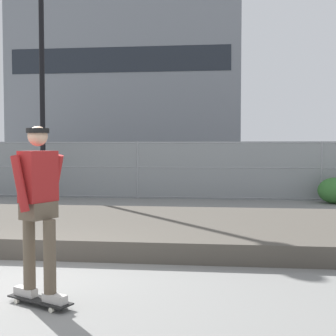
% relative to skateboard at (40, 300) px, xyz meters
% --- Properties ---
extents(gravel_berm, '(12.31, 3.96, 0.32)m').
position_rel_skateboard_xyz_m(gravel_berm, '(-0.76, 3.81, 0.10)').
color(gravel_berm, '#4C473F').
rests_on(gravel_berm, ground_plane).
extents(skateboard, '(0.81, 0.52, 0.07)m').
position_rel_skateboard_xyz_m(skateboard, '(0.00, 0.00, 0.00)').
color(skateboard, black).
rests_on(skateboard, ground_plane).
extents(skater, '(0.70, 0.62, 1.85)m').
position_rel_skateboard_xyz_m(skater, '(-0.00, 0.00, 1.07)').
color(skater, '#B2ADA8').
rests_on(skater, skateboard).
extents(chain_fence, '(23.32, 0.06, 1.85)m').
position_rel_skateboard_xyz_m(chain_fence, '(-0.76, 10.06, 0.87)').
color(chain_fence, gray).
rests_on(chain_fence, ground_plane).
extents(street_lamp, '(0.44, 0.44, 7.49)m').
position_rel_skateboard_xyz_m(street_lamp, '(-3.55, 9.09, 4.54)').
color(street_lamp, black).
rests_on(street_lamp, ground_plane).
extents(parked_car_near, '(4.48, 2.11, 1.66)m').
position_rel_skateboard_xyz_m(parked_car_near, '(-4.76, 13.03, 0.78)').
color(parked_car_near, '#566B4C').
rests_on(parked_car_near, ground_plane).
extents(parked_car_mid, '(4.51, 2.16, 1.66)m').
position_rel_skateboard_xyz_m(parked_car_mid, '(0.73, 12.93, 0.78)').
color(parked_car_mid, '#B7BABF').
rests_on(parked_car_mid, ground_plane).
extents(library_building, '(24.10, 10.46, 16.56)m').
position_rel_skateboard_xyz_m(library_building, '(-8.14, 45.82, 8.22)').
color(library_building, slate).
rests_on(library_building, ground_plane).
extents(shrub_left, '(1.00, 0.82, 0.77)m').
position_rel_skateboard_xyz_m(shrub_left, '(5.31, 9.39, 0.33)').
color(shrub_left, '#336B2D').
rests_on(shrub_left, ground_plane).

